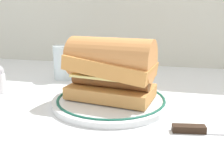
% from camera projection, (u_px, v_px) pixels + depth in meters
% --- Properties ---
extents(ground_plane, '(1.50, 1.50, 0.00)m').
position_uv_depth(ground_plane, '(113.00, 101.00, 0.56)').
color(ground_plane, silver).
extents(plate, '(0.26, 0.26, 0.01)m').
position_uv_depth(plate, '(112.00, 100.00, 0.55)').
color(plate, white).
rests_on(plate, ground_plane).
extents(sausage_sandwich, '(0.20, 0.13, 0.13)m').
position_uv_depth(sausage_sandwich, '(112.00, 68.00, 0.52)').
color(sausage_sandwich, tan).
rests_on(sausage_sandwich, plate).
extents(drinking_glass, '(0.06, 0.06, 0.10)m').
position_uv_depth(drinking_glass, '(64.00, 65.00, 0.74)').
color(drinking_glass, silver).
rests_on(drinking_glass, ground_plane).
extents(butter_knife, '(0.15, 0.04, 0.01)m').
position_uv_depth(butter_knife, '(208.00, 130.00, 0.41)').
color(butter_knife, silver).
rests_on(butter_knife, ground_plane).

